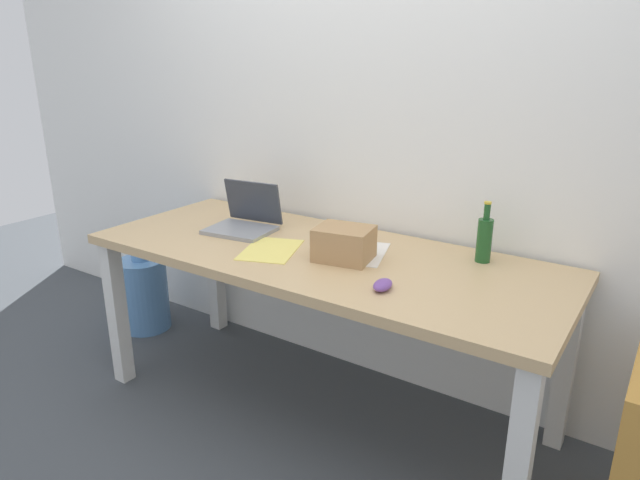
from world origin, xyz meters
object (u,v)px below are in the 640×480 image
Objects in this scene: laptop_left at (244,221)px; water_cooler_jug at (144,294)px; beer_bottle at (484,239)px; desk at (320,272)px; computer_mouse at (383,285)px; cardboard_box at (344,244)px.

laptop_left reaches higher than water_cooler_jug.
beer_bottle is 1.98m from water_cooler_jug.
computer_mouse is at bearing -27.13° from desk.
laptop_left reaches higher than cardboard_box.
laptop_left is 0.59m from cardboard_box.
laptop_left is at bearing -2.86° from water_cooler_jug.
cardboard_box is at bearing -148.75° from beer_bottle.
laptop_left is 1.01m from water_cooler_jug.
beer_bottle is at bearing 31.25° from cardboard_box.
desk is at bearing -6.80° from laptop_left.
water_cooler_jug is at bearing 177.14° from laptop_left.
laptop_left is 1.47× the size of cardboard_box.
beer_bottle reaches higher than cardboard_box.
laptop_left is at bearing 156.26° from computer_mouse.
water_cooler_jug is (-1.41, 0.12, -0.61)m from cardboard_box.
beer_bottle is (0.59, 0.26, 0.18)m from desk.
computer_mouse is (0.85, -0.26, -0.03)m from laptop_left.
laptop_left is at bearing 172.49° from cardboard_box.
computer_mouse reaches higher than desk.
beer_bottle is at bearing 59.91° from computer_mouse.
computer_mouse is at bearing -34.00° from cardboard_box.
cardboard_box is (-0.27, 0.18, 0.05)m from computer_mouse.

